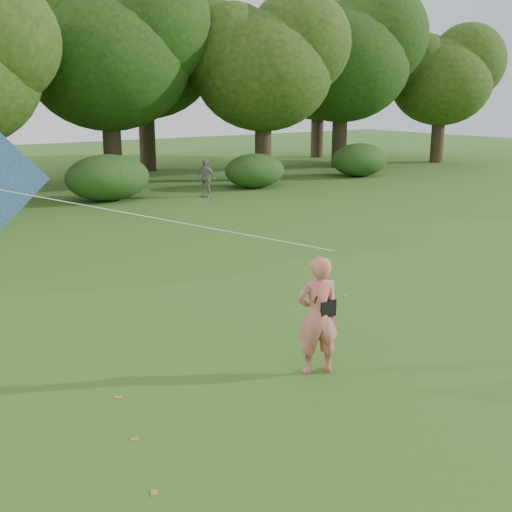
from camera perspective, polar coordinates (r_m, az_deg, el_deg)
ground at (r=10.84m, az=9.91°, el=-9.22°), size 100.00×100.00×0.00m
man_kite_flyer at (r=10.00m, az=5.49°, el=-5.28°), size 0.81×0.67×1.89m
bystander_right at (r=27.38m, az=-4.52°, el=6.90°), size 0.83×0.98×1.57m
crossbody_bag at (r=10.01m, az=6.13°, el=-4.53°), size 0.43×0.20×0.73m
tree_line at (r=31.11m, az=-19.57°, el=15.93°), size 54.70×15.30×9.48m
shrub_band at (r=25.59m, az=-20.52°, el=5.69°), size 39.15×3.22×1.88m
fallen_leaves at (r=13.80m, az=-2.33°, el=-3.78°), size 10.40×13.47×0.01m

